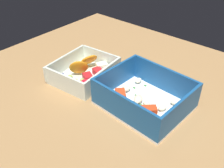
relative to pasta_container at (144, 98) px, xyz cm
name	(u,v)px	position (x,y,z in cm)	size (l,w,h in cm)	color
table_surface	(105,94)	(10.90, 1.52, -3.21)	(80.00, 80.00, 2.00)	#9E7547
pasta_container	(144,98)	(0.00, 0.00, 0.00)	(19.89, 16.88, 6.92)	white
fruit_bowl	(85,72)	(18.95, 0.44, -0.34)	(14.97, 16.87, 5.90)	silver
paper_cup_liner	(66,61)	(28.78, -1.28, -1.38)	(3.46, 3.46, 1.67)	white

